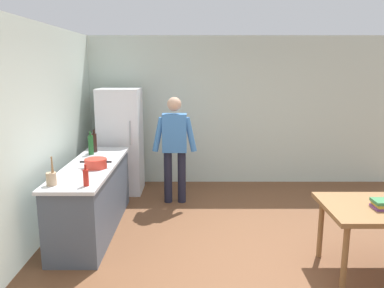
# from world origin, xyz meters

# --- Properties ---
(ground_plane) EXTENTS (14.00, 14.00, 0.00)m
(ground_plane) POSITION_xyz_m (0.00, 0.00, 0.00)
(ground_plane) COLOR brown
(wall_back) EXTENTS (6.40, 0.12, 2.70)m
(wall_back) POSITION_xyz_m (0.00, 3.00, 1.35)
(wall_back) COLOR silver
(wall_back) RESTS_ON ground_plane
(wall_left) EXTENTS (0.12, 5.60, 2.70)m
(wall_left) POSITION_xyz_m (-2.60, 0.20, 1.35)
(wall_left) COLOR silver
(wall_left) RESTS_ON ground_plane
(kitchen_counter) EXTENTS (0.64, 2.20, 0.90)m
(kitchen_counter) POSITION_xyz_m (-2.00, 0.80, 0.45)
(kitchen_counter) COLOR #4C5666
(kitchen_counter) RESTS_ON ground_plane
(refrigerator) EXTENTS (0.70, 0.67, 1.80)m
(refrigerator) POSITION_xyz_m (-1.90, 2.40, 0.90)
(refrigerator) COLOR white
(refrigerator) RESTS_ON ground_plane
(person) EXTENTS (0.70, 0.22, 1.70)m
(person) POSITION_xyz_m (-0.95, 1.85, 0.98)
(person) COLOR #1E1E2D
(person) RESTS_ON ground_plane
(cooking_pot) EXTENTS (0.40, 0.28, 0.12)m
(cooking_pot) POSITION_xyz_m (-1.90, 0.65, 0.96)
(cooking_pot) COLOR red
(cooking_pot) RESTS_ON kitchen_counter
(utensil_jar) EXTENTS (0.11, 0.11, 0.32)m
(utensil_jar) POSITION_xyz_m (-2.20, -0.06, 0.98)
(utensil_jar) COLOR tan
(utensil_jar) RESTS_ON kitchen_counter
(bottle_wine_green) EXTENTS (0.08, 0.08, 0.34)m
(bottle_wine_green) POSITION_xyz_m (-2.15, 1.40, 1.05)
(bottle_wine_green) COLOR #1E5123
(bottle_wine_green) RESTS_ON kitchen_counter
(bottle_wine_dark) EXTENTS (0.08, 0.08, 0.34)m
(bottle_wine_dark) POSITION_xyz_m (-2.14, 1.56, 1.05)
(bottle_wine_dark) COLOR black
(bottle_wine_dark) RESTS_ON kitchen_counter
(bottle_sauce_red) EXTENTS (0.06, 0.06, 0.24)m
(bottle_sauce_red) POSITION_xyz_m (-1.82, -0.09, 1.00)
(bottle_sauce_red) COLOR #B22319
(bottle_sauce_red) RESTS_ON kitchen_counter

